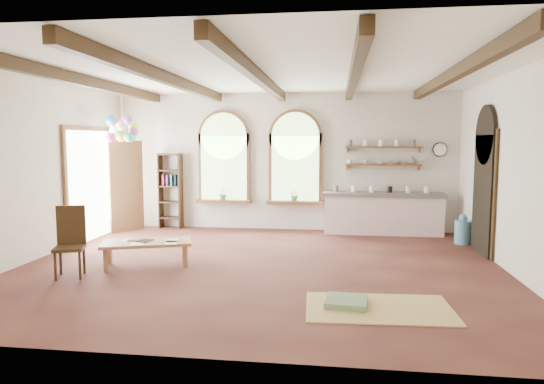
% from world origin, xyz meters
% --- Properties ---
extents(floor, '(8.00, 8.00, 0.00)m').
position_xyz_m(floor, '(0.00, 0.00, 0.00)').
color(floor, brown).
rests_on(floor, ground).
extents(ceiling_beams, '(6.20, 6.80, 0.18)m').
position_xyz_m(ceiling_beams, '(0.00, 0.00, 3.10)').
color(ceiling_beams, '#372411').
rests_on(ceiling_beams, ceiling).
extents(window_left, '(1.30, 0.28, 2.20)m').
position_xyz_m(window_left, '(-1.40, 3.43, 1.63)').
color(window_left, brown).
rests_on(window_left, floor).
extents(window_right, '(1.30, 0.28, 2.20)m').
position_xyz_m(window_right, '(0.30, 3.43, 1.63)').
color(window_right, brown).
rests_on(window_right, floor).
extents(left_doorway, '(0.10, 1.90, 2.50)m').
position_xyz_m(left_doorway, '(-3.95, 1.80, 1.15)').
color(left_doorway, brown).
rests_on(left_doorway, floor).
extents(right_doorway, '(0.10, 1.30, 2.40)m').
position_xyz_m(right_doorway, '(3.95, 1.50, 1.10)').
color(right_doorway, black).
rests_on(right_doorway, floor).
extents(kitchen_counter, '(2.68, 0.62, 0.94)m').
position_xyz_m(kitchen_counter, '(2.30, 3.20, 0.48)').
color(kitchen_counter, '#F6D1D2').
rests_on(kitchen_counter, floor).
extents(wall_shelf_lower, '(1.70, 0.24, 0.04)m').
position_xyz_m(wall_shelf_lower, '(2.30, 3.38, 1.55)').
color(wall_shelf_lower, brown).
rests_on(wall_shelf_lower, wall_back).
extents(wall_shelf_upper, '(1.70, 0.24, 0.04)m').
position_xyz_m(wall_shelf_upper, '(2.30, 3.38, 1.95)').
color(wall_shelf_upper, brown).
rests_on(wall_shelf_upper, wall_back).
extents(wall_clock, '(0.32, 0.04, 0.32)m').
position_xyz_m(wall_clock, '(3.55, 3.45, 1.90)').
color(wall_clock, black).
rests_on(wall_clock, wall_back).
extents(bookshelf, '(0.53, 0.32, 1.80)m').
position_xyz_m(bookshelf, '(-2.70, 3.32, 0.90)').
color(bookshelf, '#372411').
rests_on(bookshelf, floor).
extents(coffee_table, '(1.60, 1.11, 0.42)m').
position_xyz_m(coffee_table, '(-1.89, -0.20, 0.37)').
color(coffee_table, '#A9784D').
rests_on(coffee_table, floor).
extents(side_chair, '(0.55, 0.55, 1.09)m').
position_xyz_m(side_chair, '(-2.81, -0.99, 0.31)').
color(side_chair, '#372411').
rests_on(side_chair, floor).
extents(floor_mat, '(1.86, 1.20, 0.02)m').
position_xyz_m(floor_mat, '(1.80, -1.85, 0.01)').
color(floor_mat, tan).
rests_on(floor_mat, floor).
extents(floor_cushion, '(0.57, 0.57, 0.09)m').
position_xyz_m(floor_cushion, '(1.40, -1.78, 0.04)').
color(floor_cushion, '#69865D').
rests_on(floor_cushion, floor).
extents(water_jug_a, '(0.29, 0.29, 0.56)m').
position_xyz_m(water_jug_a, '(3.10, 3.20, 0.24)').
color(water_jug_a, '#5690B8').
rests_on(water_jug_a, floor).
extents(water_jug_b, '(0.32, 0.32, 0.62)m').
position_xyz_m(water_jug_b, '(3.82, 2.30, 0.27)').
color(water_jug_b, '#5690B8').
rests_on(water_jug_b, floor).
extents(balloon_cluster, '(0.71, 0.75, 1.14)m').
position_xyz_m(balloon_cluster, '(-3.41, 2.30, 2.34)').
color(balloon_cluster, white).
rests_on(balloon_cluster, floor).
extents(table_book, '(0.21, 0.28, 0.02)m').
position_xyz_m(table_book, '(-2.22, -0.17, 0.43)').
color(table_book, olive).
rests_on(table_book, coffee_table).
extents(tablet, '(0.22, 0.29, 0.01)m').
position_xyz_m(tablet, '(-1.91, -0.21, 0.42)').
color(tablet, black).
rests_on(tablet, coffee_table).
extents(potted_plant_left, '(0.27, 0.23, 0.30)m').
position_xyz_m(potted_plant_left, '(-1.40, 3.32, 0.85)').
color(potted_plant_left, '#598C4C').
rests_on(potted_plant_left, window_left).
extents(potted_plant_right, '(0.27, 0.23, 0.30)m').
position_xyz_m(potted_plant_right, '(0.30, 3.32, 0.85)').
color(potted_plant_right, '#598C4C').
rests_on(potted_plant_right, window_right).
extents(shelf_cup_a, '(0.12, 0.10, 0.10)m').
position_xyz_m(shelf_cup_a, '(1.55, 3.38, 1.62)').
color(shelf_cup_a, white).
rests_on(shelf_cup_a, wall_shelf_lower).
extents(shelf_cup_b, '(0.10, 0.10, 0.09)m').
position_xyz_m(shelf_cup_b, '(1.90, 3.38, 1.62)').
color(shelf_cup_b, beige).
rests_on(shelf_cup_b, wall_shelf_lower).
extents(shelf_bowl_a, '(0.22, 0.22, 0.05)m').
position_xyz_m(shelf_bowl_a, '(2.25, 3.38, 1.60)').
color(shelf_bowl_a, beige).
rests_on(shelf_bowl_a, wall_shelf_lower).
extents(shelf_bowl_b, '(0.20, 0.20, 0.06)m').
position_xyz_m(shelf_bowl_b, '(2.60, 3.38, 1.60)').
color(shelf_bowl_b, '#8C664C').
rests_on(shelf_bowl_b, wall_shelf_lower).
extents(shelf_vase, '(0.18, 0.18, 0.19)m').
position_xyz_m(shelf_vase, '(2.95, 3.38, 1.67)').
color(shelf_vase, slate).
rests_on(shelf_vase, wall_shelf_lower).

